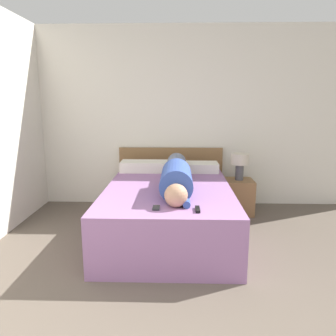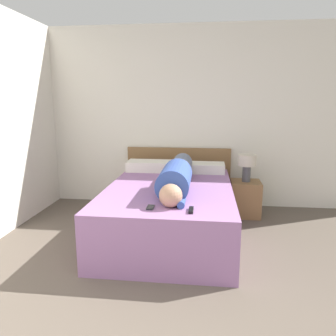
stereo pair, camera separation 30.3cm
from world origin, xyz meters
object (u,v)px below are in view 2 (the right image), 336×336
pillow_near_headboard (151,166)px  tv_remote (191,210)px  pillow_second (202,168)px  table_lamp (247,163)px  bed (170,211)px  nightstand (245,199)px  person_lying (177,176)px  cell_phone (150,207)px

pillow_near_headboard → tv_remote: (0.65, -1.63, -0.06)m
pillow_second → tv_remote: (-0.07, -1.63, -0.05)m
pillow_near_headboard → table_lamp: bearing=-1.7°
bed → nightstand: 1.23m
person_lying → pillow_second: (0.26, 0.88, -0.08)m
nightstand → tv_remote: bearing=-112.6°
cell_phone → tv_remote: bearing=-7.6°
bed → pillow_near_headboard: (-0.36, 0.81, 0.36)m
nightstand → person_lying: (-0.86, -0.84, 0.49)m
pillow_near_headboard → pillow_second: (0.71, 0.00, -0.01)m
bed → pillow_near_headboard: size_ratio=3.27×
bed → tv_remote: size_ratio=13.93×
nightstand → cell_phone: cell_phone is taller
tv_remote → pillow_second: bearing=87.6°
bed → cell_phone: cell_phone is taller
nightstand → table_lamp: size_ratio=1.31×
pillow_near_headboard → pillow_second: bearing=0.0°
bed → pillow_near_headboard: bearing=113.9°
bed → nightstand: size_ratio=4.35×
table_lamp → person_lying: bearing=-135.7°
nightstand → pillow_near_headboard: 1.37m
pillow_second → table_lamp: bearing=-3.8°
person_lying → pillow_second: person_lying is taller
nightstand → table_lamp: table_lamp is taller
pillow_second → pillow_near_headboard: bearing=180.0°
nightstand → tv_remote: 1.76m
pillow_second → person_lying: bearing=-106.7°
nightstand → cell_phone: size_ratio=3.69×
pillow_near_headboard → pillow_second: 0.71m
tv_remote → cell_phone: (-0.38, 0.05, -0.01)m
pillow_second → nightstand: bearing=-3.8°
table_lamp → tv_remote: size_ratio=2.44×
table_lamp → person_lying: 1.20m
nightstand → pillow_second: pillow_second is taller
person_lying → cell_phone: 0.74m
table_lamp → cell_phone: 1.87m
tv_remote → nightstand: bearing=67.4°
pillow_second → tv_remote: 1.64m
pillow_second → tv_remote: size_ratio=4.05×
bed → pillow_near_headboard: pillow_near_headboard is taller
pillow_near_headboard → tv_remote: bearing=-68.4°
nightstand → bed: bearing=-140.8°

